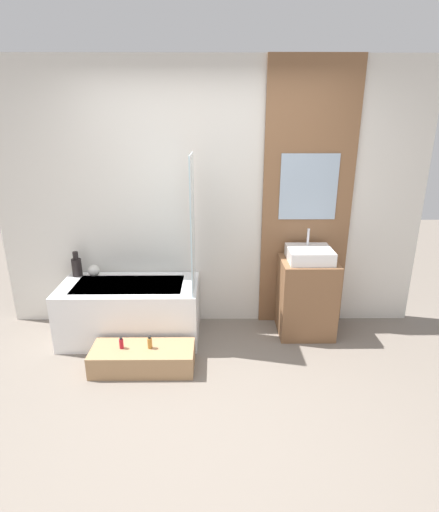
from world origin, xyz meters
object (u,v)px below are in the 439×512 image
(sink, at_px, (309,254))
(bottle_soap_secondary, at_px, (150,343))
(bathtub, at_px, (131,310))
(wooden_step_bench, at_px, (143,358))
(vase_tall_dark, at_px, (77,266))
(vase_round_light, at_px, (94,271))
(bottle_soap_primary, at_px, (121,343))

(sink, bearing_deg, bottle_soap_secondary, -156.94)
(bathtub, distance_m, wooden_step_bench, 0.61)
(wooden_step_bench, relative_size, vase_tall_dark, 3.48)
(vase_round_light, bearing_deg, wooden_step_bench, -52.31)
(bottle_soap_primary, bearing_deg, bottle_soap_secondary, 0.00)
(vase_tall_dark, xyz_separation_m, vase_round_light, (0.17, -0.01, -0.04))
(wooden_step_bench, height_order, bottle_soap_primary, bottle_soap_primary)
(wooden_step_bench, bearing_deg, bottle_soap_primary, -180.00)
(sink, distance_m, vase_tall_dark, 2.30)
(bathtub, bearing_deg, wooden_step_bench, -69.62)
(vase_round_light, bearing_deg, sink, -4.00)
(bathtub, xyz_separation_m, sink, (1.73, 0.07, 0.55))
(bathtub, bearing_deg, bottle_soap_primary, -87.11)
(bottle_soap_secondary, bearing_deg, sink, 23.06)
(vase_tall_dark, relative_size, bottle_soap_secondary, 2.23)
(vase_tall_dark, xyz_separation_m, bottle_soap_primary, (0.59, -0.78, -0.41))
(vase_round_light, distance_m, bottle_soap_secondary, 1.08)
(wooden_step_bench, relative_size, sink, 2.12)
(sink, height_order, vase_round_light, sink)
(bathtub, height_order, vase_tall_dark, vase_tall_dark)
(wooden_step_bench, distance_m, vase_round_light, 1.10)
(vase_tall_dark, bearing_deg, sink, -3.95)
(sink, bearing_deg, bathtub, -177.57)
(sink, xyz_separation_m, bottle_soap_primary, (-1.70, -0.62, -0.58))
(bathtub, distance_m, vase_tall_dark, 0.71)
(bathtub, xyz_separation_m, bottle_soap_primary, (0.03, -0.55, -0.03))
(vase_round_light, bearing_deg, bottle_soap_secondary, -49.36)
(bottle_soap_primary, bearing_deg, vase_round_light, 118.54)
(bathtub, distance_m, sink, 1.81)
(bathtub, height_order, bottle_soap_secondary, bathtub)
(vase_round_light, bearing_deg, bottle_soap_primary, -61.46)
(vase_round_light, distance_m, bottle_soap_primary, 0.95)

